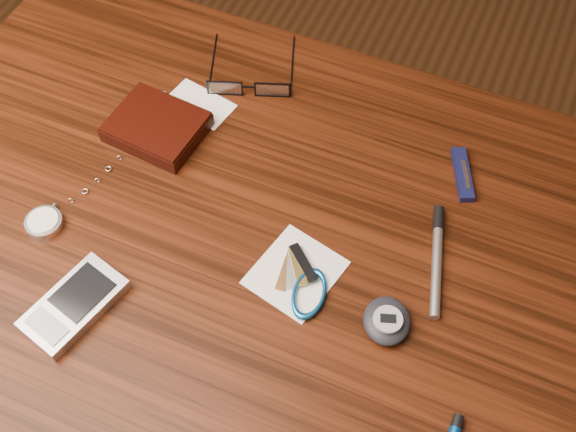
{
  "coord_description": "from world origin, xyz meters",
  "views": [
    {
      "loc": [
        0.25,
        -0.43,
        1.52
      ],
      "look_at": [
        0.05,
        0.03,
        0.76
      ],
      "focal_mm": 45.0,
      "sensor_mm": 36.0,
      "label": 1
    }
  ],
  "objects_px": {
    "wallet_and_card": "(158,126)",
    "pda_phone": "(74,305)",
    "silver_pen": "(437,252)",
    "pedometer": "(387,321)",
    "pocket_watch": "(48,219)",
    "desk": "(244,263)",
    "eyeglasses": "(249,86)",
    "notepad_keys": "(302,283)",
    "pocket_knife": "(463,174)"
  },
  "relations": [
    {
      "from": "wallet_and_card",
      "to": "notepad_keys",
      "type": "xyz_separation_m",
      "value": [
        0.27,
        -0.14,
        -0.01
      ]
    },
    {
      "from": "wallet_and_card",
      "to": "pda_phone",
      "type": "height_order",
      "value": "wallet_and_card"
    },
    {
      "from": "pocket_watch",
      "to": "pedometer",
      "type": "xyz_separation_m",
      "value": [
        0.44,
        0.03,
        0.0
      ]
    },
    {
      "from": "wallet_and_card",
      "to": "silver_pen",
      "type": "distance_m",
      "value": 0.41
    },
    {
      "from": "notepad_keys",
      "to": "silver_pen",
      "type": "bearing_deg",
      "value": 37.37
    },
    {
      "from": "pocket_watch",
      "to": "pda_phone",
      "type": "bearing_deg",
      "value": -43.06
    },
    {
      "from": "pda_phone",
      "to": "pocket_knife",
      "type": "distance_m",
      "value": 0.52
    },
    {
      "from": "silver_pen",
      "to": "eyeglasses",
      "type": "bearing_deg",
      "value": 154.69
    },
    {
      "from": "pda_phone",
      "to": "pocket_knife",
      "type": "height_order",
      "value": "pda_phone"
    },
    {
      "from": "pocket_watch",
      "to": "pedometer",
      "type": "distance_m",
      "value": 0.44
    },
    {
      "from": "pedometer",
      "to": "pocket_knife",
      "type": "relative_size",
      "value": 0.92
    },
    {
      "from": "desk",
      "to": "pocket_knife",
      "type": "height_order",
      "value": "pocket_knife"
    },
    {
      "from": "pda_phone",
      "to": "pedometer",
      "type": "relative_size",
      "value": 1.73
    },
    {
      "from": "pocket_watch",
      "to": "notepad_keys",
      "type": "bearing_deg",
      "value": 7.66
    },
    {
      "from": "pedometer",
      "to": "pda_phone",
      "type": "bearing_deg",
      "value": -160.07
    },
    {
      "from": "eyeglasses",
      "to": "pda_phone",
      "type": "xyz_separation_m",
      "value": [
        -0.04,
        -0.4,
        -0.0
      ]
    },
    {
      "from": "pocket_watch",
      "to": "silver_pen",
      "type": "height_order",
      "value": "same"
    },
    {
      "from": "notepad_keys",
      "to": "pocket_knife",
      "type": "xyz_separation_m",
      "value": [
        0.13,
        0.23,
        0.0
      ]
    },
    {
      "from": "desk",
      "to": "wallet_and_card",
      "type": "distance_m",
      "value": 0.22
    },
    {
      "from": "wallet_and_card",
      "to": "notepad_keys",
      "type": "bearing_deg",
      "value": -27.08
    },
    {
      "from": "silver_pen",
      "to": "pda_phone",
      "type": "bearing_deg",
      "value": -147.05
    },
    {
      "from": "silver_pen",
      "to": "wallet_and_card",
      "type": "bearing_deg",
      "value": 174.98
    },
    {
      "from": "wallet_and_card",
      "to": "pedometer",
      "type": "bearing_deg",
      "value": -21.5
    },
    {
      "from": "eyeglasses",
      "to": "silver_pen",
      "type": "xyz_separation_m",
      "value": [
        0.33,
        -0.16,
        -0.01
      ]
    },
    {
      "from": "pda_phone",
      "to": "wallet_and_card",
      "type": "bearing_deg",
      "value": 98.36
    },
    {
      "from": "wallet_and_card",
      "to": "eyeglasses",
      "type": "height_order",
      "value": "same"
    },
    {
      "from": "notepad_keys",
      "to": "silver_pen",
      "type": "distance_m",
      "value": 0.17
    },
    {
      "from": "desk",
      "to": "eyeglasses",
      "type": "xyz_separation_m",
      "value": [
        -0.08,
        0.21,
        0.11
      ]
    },
    {
      "from": "desk",
      "to": "wallet_and_card",
      "type": "bearing_deg",
      "value": 151.2
    },
    {
      "from": "pda_phone",
      "to": "notepad_keys",
      "type": "distance_m",
      "value": 0.27
    },
    {
      "from": "pocket_watch",
      "to": "desk",
      "type": "bearing_deg",
      "value": 22.48
    },
    {
      "from": "wallet_and_card",
      "to": "pocket_knife",
      "type": "height_order",
      "value": "wallet_and_card"
    },
    {
      "from": "desk",
      "to": "silver_pen",
      "type": "bearing_deg",
      "value": 12.94
    },
    {
      "from": "notepad_keys",
      "to": "eyeglasses",
      "type": "bearing_deg",
      "value": 126.46
    },
    {
      "from": "notepad_keys",
      "to": "pedometer",
      "type": "bearing_deg",
      "value": -5.76
    },
    {
      "from": "silver_pen",
      "to": "pedometer",
      "type": "bearing_deg",
      "value": -102.93
    },
    {
      "from": "pocket_watch",
      "to": "silver_pen",
      "type": "xyz_separation_m",
      "value": [
        0.47,
        0.15,
        -0.0
      ]
    },
    {
      "from": "desk",
      "to": "pda_phone",
      "type": "xyz_separation_m",
      "value": [
        -0.13,
        -0.18,
        0.11
      ]
    },
    {
      "from": "desk",
      "to": "pda_phone",
      "type": "relative_size",
      "value": 7.45
    },
    {
      "from": "eyeglasses",
      "to": "notepad_keys",
      "type": "relative_size",
      "value": 1.3
    },
    {
      "from": "eyeglasses",
      "to": "wallet_and_card",
      "type": "bearing_deg",
      "value": -124.83
    },
    {
      "from": "desk",
      "to": "pocket_watch",
      "type": "xyz_separation_m",
      "value": [
        -0.22,
        -0.09,
        0.11
      ]
    },
    {
      "from": "desk",
      "to": "wallet_and_card",
      "type": "height_order",
      "value": "wallet_and_card"
    },
    {
      "from": "desk",
      "to": "pocket_knife",
      "type": "xyz_separation_m",
      "value": [
        0.24,
        0.18,
        0.11
      ]
    },
    {
      "from": "desk",
      "to": "pedometer",
      "type": "bearing_deg",
      "value": -15.3
    },
    {
      "from": "wallet_and_card",
      "to": "notepad_keys",
      "type": "height_order",
      "value": "wallet_and_card"
    },
    {
      "from": "desk",
      "to": "eyeglasses",
      "type": "relative_size",
      "value": 6.3
    },
    {
      "from": "wallet_and_card",
      "to": "pocket_watch",
      "type": "xyz_separation_m",
      "value": [
        -0.06,
        -0.19,
        -0.01
      ]
    },
    {
      "from": "eyeglasses",
      "to": "pda_phone",
      "type": "relative_size",
      "value": 1.18
    },
    {
      "from": "desk",
      "to": "eyeglasses",
      "type": "height_order",
      "value": "eyeglasses"
    }
  ]
}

